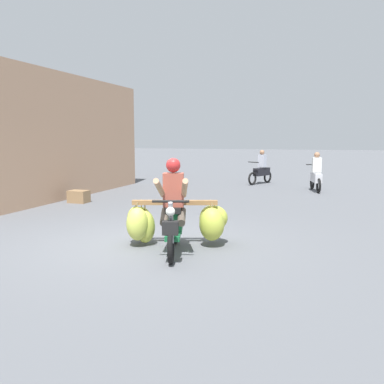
# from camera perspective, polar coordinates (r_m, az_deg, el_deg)

# --- Properties ---
(ground_plane) EXTENTS (120.00, 120.00, 0.00)m
(ground_plane) POSITION_cam_1_polar(r_m,az_deg,el_deg) (7.64, -6.55, -7.05)
(ground_plane) COLOR #56595E
(motorbike_main_loaded) EXTENTS (1.86, 1.96, 1.58)m
(motorbike_main_loaded) POSITION_cam_1_polar(r_m,az_deg,el_deg) (7.27, -2.25, -3.70)
(motorbike_main_loaded) COLOR black
(motorbike_main_loaded) RESTS_ON ground
(motorbike_distant_ahead_left) EXTENTS (0.83, 1.50, 1.40)m
(motorbike_distant_ahead_left) POSITION_cam_1_polar(r_m,az_deg,el_deg) (17.39, 9.49, 2.98)
(motorbike_distant_ahead_left) COLOR black
(motorbike_distant_ahead_left) RESTS_ON ground
(motorbike_distant_ahead_right) EXTENTS (0.60, 1.60, 1.40)m
(motorbike_distant_ahead_right) POSITION_cam_1_polar(r_m,az_deg,el_deg) (15.36, 16.66, 2.18)
(motorbike_distant_ahead_right) COLOR black
(motorbike_distant_ahead_right) RESTS_ON ground
(shopfront_building) EXTENTS (4.99, 8.29, 3.86)m
(shopfront_building) POSITION_cam_1_polar(r_m,az_deg,el_deg) (15.31, -23.37, 6.96)
(shopfront_building) COLOR tan
(shopfront_building) RESTS_ON ground
(produce_crate) EXTENTS (0.56, 0.40, 0.36)m
(produce_crate) POSITION_cam_1_polar(r_m,az_deg,el_deg) (12.69, -15.28, -0.60)
(produce_crate) COLOR olive
(produce_crate) RESTS_ON ground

